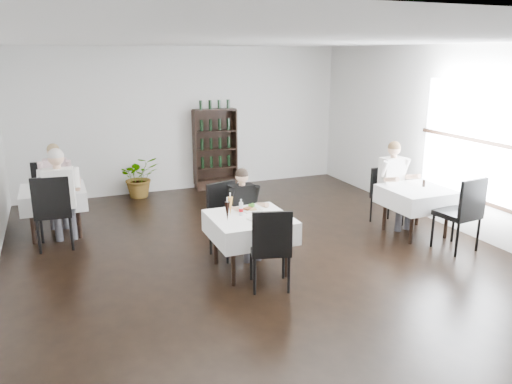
% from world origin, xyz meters
% --- Properties ---
extents(room_shell, '(9.00, 9.00, 9.00)m').
position_xyz_m(room_shell, '(0.00, 0.00, 1.50)').
color(room_shell, black).
rests_on(room_shell, ground).
extents(window_right, '(0.06, 2.30, 1.85)m').
position_xyz_m(window_right, '(3.48, 0.00, 1.50)').
color(window_right, white).
rests_on(window_right, room_shell).
extents(wine_shelf, '(0.90, 0.28, 1.75)m').
position_xyz_m(wine_shelf, '(0.60, 4.31, 0.85)').
color(wine_shelf, black).
rests_on(wine_shelf, ground).
extents(main_table, '(1.03, 1.03, 0.77)m').
position_xyz_m(main_table, '(-0.30, 0.00, 0.62)').
color(main_table, black).
rests_on(main_table, ground).
extents(left_table, '(0.98, 0.98, 0.77)m').
position_xyz_m(left_table, '(-2.70, 2.50, 0.62)').
color(left_table, black).
rests_on(left_table, ground).
extents(right_table, '(0.98, 0.98, 0.77)m').
position_xyz_m(right_table, '(2.70, 0.30, 0.62)').
color(right_table, black).
rests_on(right_table, ground).
extents(potted_tree, '(0.80, 0.70, 0.85)m').
position_xyz_m(potted_tree, '(-1.06, 4.20, 0.43)').
color(potted_tree, '#2A571D').
rests_on(potted_tree, ground).
extents(main_chair_far, '(0.60, 0.61, 1.06)m').
position_xyz_m(main_chair_far, '(-0.39, 0.67, 0.60)').
color(main_chair_far, black).
rests_on(main_chair_far, ground).
extents(main_chair_near, '(0.60, 0.60, 1.06)m').
position_xyz_m(main_chair_near, '(-0.28, -0.64, 0.61)').
color(main_chair_near, black).
rests_on(main_chair_near, ground).
extents(left_chair_far, '(0.56, 0.56, 1.05)m').
position_xyz_m(left_chair_far, '(-2.81, 3.16, 0.60)').
color(left_chair_far, black).
rests_on(left_chair_far, ground).
extents(left_chair_near, '(0.56, 0.57, 1.15)m').
position_xyz_m(left_chair_near, '(-2.71, 1.80, 0.66)').
color(left_chair_near, black).
rests_on(left_chair_near, ground).
extents(right_chair_far, '(0.45, 0.45, 0.96)m').
position_xyz_m(right_chair_far, '(2.59, 0.97, 0.55)').
color(right_chair_far, black).
rests_on(right_chair_far, ground).
extents(right_chair_near, '(0.57, 0.58, 1.14)m').
position_xyz_m(right_chair_near, '(2.84, -0.55, 0.65)').
color(right_chair_near, black).
rests_on(right_chair_near, ground).
extents(diner_main, '(0.51, 0.53, 1.29)m').
position_xyz_m(diner_main, '(-0.18, 0.51, 0.75)').
color(diner_main, '#3C3C43').
rests_on(diner_main, ground).
extents(diner_left_far, '(0.54, 0.54, 1.40)m').
position_xyz_m(diner_left_far, '(-2.64, 3.02, 0.81)').
color(diner_left_far, '#3C3C43').
rests_on(diner_left_far, ground).
extents(diner_left_near, '(0.60, 0.61, 1.54)m').
position_xyz_m(diner_left_near, '(-2.59, 1.85, 0.89)').
color(diner_left_near, '#3C3C43').
rests_on(diner_left_near, ground).
extents(diner_right_far, '(0.56, 0.56, 1.45)m').
position_xyz_m(diner_right_far, '(2.63, 0.79, 0.84)').
color(diner_right_far, '#3C3C43').
rests_on(diner_right_far, ground).
extents(plate_far, '(0.32, 0.32, 0.08)m').
position_xyz_m(plate_far, '(-0.20, 0.25, 0.79)').
color(plate_far, white).
rests_on(plate_far, main_table).
extents(plate_near, '(0.34, 0.34, 0.09)m').
position_xyz_m(plate_near, '(-0.22, -0.21, 0.79)').
color(plate_near, white).
rests_on(plate_near, main_table).
extents(pilsner_dark, '(0.07, 0.07, 0.32)m').
position_xyz_m(pilsner_dark, '(-0.63, -0.07, 0.90)').
color(pilsner_dark, black).
rests_on(pilsner_dark, main_table).
extents(pilsner_lager, '(0.07, 0.07, 0.31)m').
position_xyz_m(pilsner_lager, '(-0.52, 0.14, 0.90)').
color(pilsner_lager, gold).
rests_on(pilsner_lager, main_table).
extents(coke_bottle, '(0.06, 0.06, 0.23)m').
position_xyz_m(coke_bottle, '(-0.40, 0.07, 0.86)').
color(coke_bottle, silver).
rests_on(coke_bottle, main_table).
extents(napkin_cutlery, '(0.22, 0.21, 0.02)m').
position_xyz_m(napkin_cutlery, '(-0.02, -0.20, 0.78)').
color(napkin_cutlery, black).
rests_on(napkin_cutlery, main_table).
extents(pepper_mill, '(0.05, 0.05, 0.11)m').
position_xyz_m(pepper_mill, '(2.86, 0.35, 0.83)').
color(pepper_mill, black).
rests_on(pepper_mill, right_table).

